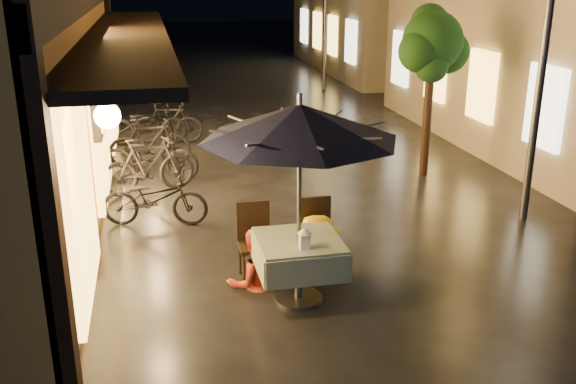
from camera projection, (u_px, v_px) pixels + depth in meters
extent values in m
plane|color=black|center=(388.00, 298.00, 7.65)|extent=(90.00, 90.00, 0.00)
cube|color=black|center=(127.00, 36.00, 9.88)|extent=(1.20, 10.50, 0.12)
cube|color=#FFBE4C|center=(79.00, 193.00, 6.98)|extent=(0.10, 2.20, 2.40)
cube|color=#FFBE4C|center=(99.00, 123.00, 10.21)|extent=(0.10, 2.20, 2.40)
cube|color=#FFBE4C|center=(110.00, 87.00, 13.45)|extent=(0.10, 2.20, 2.40)
cube|color=#FFBE4C|center=(545.00, 107.00, 10.91)|extent=(0.10, 1.00, 1.40)
cube|color=#FFBE4C|center=(482.00, 86.00, 12.94)|extent=(0.10, 1.00, 1.40)
cube|color=#FFBE4C|center=(436.00, 70.00, 14.97)|extent=(0.10, 1.00, 1.40)
cube|color=#FFBE4C|center=(401.00, 58.00, 17.01)|extent=(0.10, 1.00, 1.40)
cube|color=#FFBE4C|center=(351.00, 42.00, 21.07)|extent=(0.10, 1.00, 1.40)
cube|color=#FFBE4C|center=(332.00, 35.00, 23.11)|extent=(0.10, 1.00, 1.40)
cube|color=#FFBE4C|center=(317.00, 30.00, 25.14)|extent=(0.10, 1.00, 1.40)
cube|color=#FFBE4C|center=(304.00, 26.00, 27.18)|extent=(0.10, 1.00, 1.40)
cylinder|color=black|center=(427.00, 118.00, 11.93)|extent=(0.16, 0.16, 2.20)
sphere|color=black|center=(433.00, 41.00, 11.47)|extent=(1.10, 1.10, 1.10)
sphere|color=black|center=(447.00, 52.00, 11.70)|extent=(0.80, 0.80, 0.80)
sphere|color=black|center=(420.00, 51.00, 11.33)|extent=(0.76, 0.76, 0.76)
sphere|color=black|center=(429.00, 23.00, 11.66)|extent=(0.70, 0.70, 0.70)
sphere|color=black|center=(431.00, 66.00, 11.35)|extent=(0.60, 0.60, 0.60)
cylinder|color=#59595E|center=(539.00, 92.00, 9.45)|extent=(0.12, 0.12, 4.00)
cylinder|color=#59595E|center=(325.00, 27.00, 20.54)|extent=(0.12, 0.12, 4.00)
cylinder|color=#59595E|center=(299.00, 272.00, 7.49)|extent=(0.10, 0.10, 0.72)
cylinder|color=#59595E|center=(299.00, 298.00, 7.60)|extent=(0.56, 0.56, 0.04)
cube|color=#356041|center=(299.00, 241.00, 7.36)|extent=(0.95, 0.95, 0.06)
cube|color=#356041|center=(338.00, 251.00, 7.51)|extent=(0.04, 0.95, 0.33)
cube|color=#356041|center=(258.00, 258.00, 7.32)|extent=(0.04, 0.95, 0.33)
cube|color=#356041|center=(290.00, 239.00, 7.85)|extent=(0.95, 0.04, 0.33)
cube|color=#356041|center=(309.00, 272.00, 6.98)|extent=(0.95, 0.04, 0.33)
cylinder|color=#59595E|center=(299.00, 209.00, 7.23)|extent=(0.05, 0.05, 2.30)
cone|color=black|center=(300.00, 122.00, 6.90)|extent=(2.22, 2.22, 0.40)
cylinder|color=#59595E|center=(300.00, 99.00, 6.82)|extent=(0.06, 0.06, 0.12)
cube|color=black|center=(256.00, 246.00, 7.98)|extent=(0.42, 0.42, 0.05)
cube|color=black|center=(253.00, 222.00, 8.07)|extent=(0.42, 0.04, 0.55)
cylinder|color=black|center=(244.00, 271.00, 7.85)|extent=(0.04, 0.04, 0.43)
cylinder|color=black|center=(273.00, 268.00, 7.93)|extent=(0.04, 0.04, 0.43)
cylinder|color=black|center=(240.00, 258.00, 8.19)|extent=(0.04, 0.04, 0.43)
cylinder|color=black|center=(268.00, 256.00, 8.26)|extent=(0.04, 0.04, 0.43)
cube|color=black|center=(318.00, 241.00, 8.14)|extent=(0.42, 0.42, 0.05)
cube|color=black|center=(314.00, 217.00, 8.23)|extent=(0.42, 0.04, 0.55)
cylinder|color=black|center=(307.00, 265.00, 8.01)|extent=(0.04, 0.04, 0.43)
cylinder|color=black|center=(335.00, 262.00, 8.08)|extent=(0.04, 0.04, 0.43)
cylinder|color=black|center=(301.00, 253.00, 8.35)|extent=(0.04, 0.04, 0.43)
cylinder|color=black|center=(327.00, 251.00, 8.42)|extent=(0.04, 0.04, 0.43)
cube|color=white|center=(305.00, 241.00, 7.07)|extent=(0.11, 0.11, 0.18)
cube|color=#FFD88C|center=(305.00, 242.00, 7.08)|extent=(0.07, 0.07, 0.12)
cone|color=white|center=(305.00, 231.00, 7.03)|extent=(0.16, 0.16, 0.07)
imported|color=red|center=(253.00, 231.00, 7.76)|extent=(0.77, 0.65, 1.42)
imported|color=#FFCF02|center=(317.00, 218.00, 7.95)|extent=(1.03, 0.59, 1.59)
imported|color=black|center=(155.00, 199.00, 9.73)|extent=(1.69, 0.88, 0.84)
imported|color=black|center=(148.00, 166.00, 11.13)|extent=(1.71, 0.84, 0.99)
imported|color=black|center=(149.00, 156.00, 11.78)|extent=(1.92, 1.07, 0.96)
imported|color=black|center=(150.00, 143.00, 12.66)|extent=(1.63, 0.51, 0.97)
imported|color=black|center=(147.00, 124.00, 14.30)|extent=(1.78, 0.67, 0.93)
imported|color=black|center=(168.00, 122.00, 14.43)|extent=(1.61, 0.71, 0.93)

